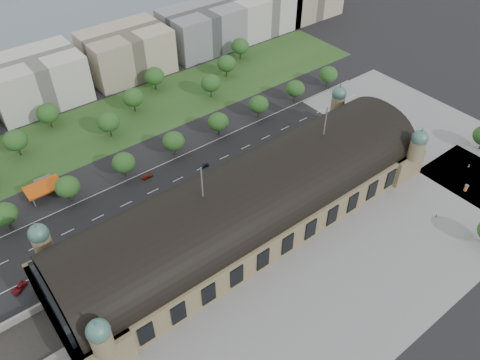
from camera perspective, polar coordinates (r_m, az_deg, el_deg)
ground at (r=176.80m, az=1.25°, el=-5.27°), size 900.00×900.00×0.00m
station at (r=169.48m, az=1.30°, el=-2.89°), size 150.00×48.40×44.30m
plaza_south at (r=163.21m, az=14.10°, el=-12.41°), size 190.00×48.00×0.12m
plaza_east at (r=240.64m, az=20.80°, el=6.11°), size 56.00×100.00×0.12m
road_slab at (r=192.56m, az=-10.57°, el=-1.38°), size 260.00×26.00×0.10m
grass_belt at (r=234.85m, az=-16.24°, el=6.36°), size 300.00×45.00×0.10m
petrol_station at (r=203.64m, az=-22.78°, el=-0.57°), size 14.00×13.00×5.05m
office_3 at (r=258.97m, az=-23.60°, el=11.07°), size 45.00×32.00×24.00m
office_4 at (r=272.67m, az=-13.69°, el=14.89°), size 45.00×32.00×24.00m
office_5 at (r=294.34m, az=-4.70°, el=17.88°), size 45.00×32.00×24.00m
office_6 at (r=319.33m, az=2.38°, el=19.90°), size 45.00×32.00×24.00m
tree_row_2 at (r=189.95m, az=-26.82°, el=-3.74°), size 9.60×9.60×11.52m
tree_row_3 at (r=192.19m, az=-20.29°, el=-0.79°), size 9.60×9.60×11.52m
tree_row_4 at (r=197.35m, az=-14.00°, el=2.07°), size 9.60×9.60×11.52m
tree_row_5 at (r=205.20m, az=-8.10°, el=4.72°), size 9.60×9.60×11.52m
tree_row_6 at (r=215.46m, az=-2.66°, el=7.10°), size 9.60×9.60×11.52m
tree_row_7 at (r=227.79m, az=2.29°, el=9.19°), size 9.60×9.60×11.52m
tree_row_8 at (r=241.88m, az=6.75°, el=11.00°), size 9.60×9.60×11.52m
tree_row_9 at (r=257.44m, az=10.73°, el=12.55°), size 9.60×9.60×11.52m
tree_belt_4 at (r=224.77m, az=-25.71°, el=4.40°), size 10.40×10.40×12.48m
tree_belt_5 at (r=237.60m, az=-22.37°, el=7.54°), size 10.40×10.40×12.48m
tree_belt_6 at (r=222.27m, az=-15.75°, el=6.83°), size 10.40×10.40×12.48m
tree_belt_7 at (r=237.68m, az=-12.91°, el=9.79°), size 10.40×10.40×12.48m
tree_belt_8 at (r=254.14m, az=-10.39°, el=12.35°), size 10.40×10.40×12.48m
tree_belt_9 at (r=244.34m, az=-3.59°, el=11.72°), size 10.40×10.40×12.48m
tree_belt_10 at (r=262.60m, az=-1.67°, el=14.01°), size 10.40×10.40×12.48m
tree_belt_11 at (r=281.46m, az=0.03°, el=15.99°), size 10.40×10.40×12.48m
traffic_car_2 at (r=175.74m, az=-22.77°, el=-9.74°), size 4.81×2.69×1.27m
traffic_car_3 at (r=199.03m, az=-11.20°, el=0.45°), size 4.86×2.12×1.39m
traffic_car_4 at (r=201.13m, az=-4.38°, el=1.75°), size 4.01×1.64×1.36m
traffic_car_6 at (r=247.03m, az=13.26°, el=9.01°), size 5.12×2.63×1.38m
parked_car_0 at (r=174.66m, az=-20.96°, el=-9.41°), size 4.53×3.63×1.45m
parked_car_1 at (r=173.02m, az=-25.32°, el=-11.79°), size 6.04×5.26×1.55m
parked_car_2 at (r=173.04m, az=-17.65°, el=-8.94°), size 5.00×3.72×1.35m
parked_car_3 at (r=176.28m, az=-12.42°, el=-6.34°), size 5.18×3.79×1.64m
parked_car_4 at (r=180.47m, az=-9.62°, el=-4.43°), size 5.19×3.67×1.62m
parked_car_5 at (r=178.02m, az=-14.26°, el=-6.22°), size 5.46×3.92×1.38m
parked_car_6 at (r=181.48m, az=-7.39°, el=-3.81°), size 5.85×4.69×1.59m
bus_west at (r=190.12m, az=-4.95°, el=-0.68°), size 12.08×3.55×3.32m
bus_mid at (r=192.39m, az=-3.64°, el=0.00°), size 12.05×3.78×3.30m
bus_east at (r=205.94m, az=2.34°, el=3.28°), size 12.06×3.95×3.30m
advertising_column at (r=209.50m, az=25.84°, el=-0.88°), size 1.55×1.55×2.95m
pedestrian_1 at (r=193.28m, az=22.82°, el=-4.08°), size 0.62×0.67×1.54m
pedestrian_5 at (r=223.09m, az=26.14°, el=1.58°), size 0.78×0.98×1.75m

